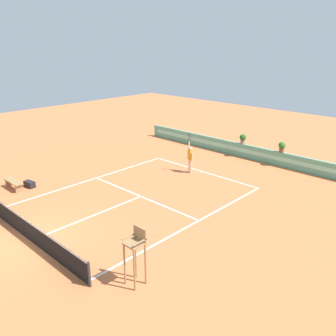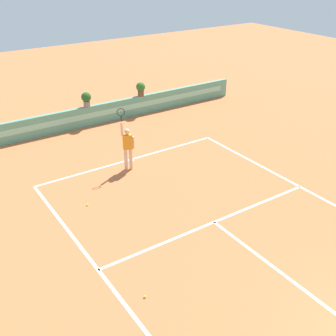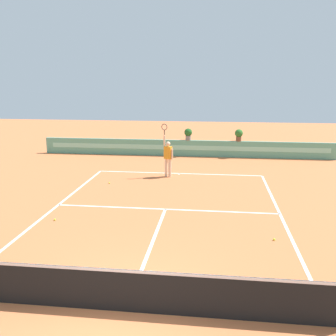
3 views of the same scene
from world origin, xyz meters
The scene contains 8 objects.
ground_plane centered at (0.00, 6.00, 0.00)m, with size 60.00×60.00×0.00m, color #C66B3D.
court_lines centered at (0.00, 6.72, 0.00)m, with size 8.32×11.94×0.01m.
back_wall_barrier centered at (0.00, 16.39, 0.50)m, with size 18.00×0.21×1.00m.
tennis_player centered at (-0.49, 11.19, 1.05)m, with size 0.59×0.33×2.58m.
tennis_ball_mid_court centered at (-3.57, 4.80, 0.03)m, with size 0.07×0.07×0.07m, color #CCE033.
tennis_ball_by_sideline centered at (-3.00, 9.60, 0.03)m, with size 0.07×0.07×0.07m, color #CCE033.
potted_plant_centre centered at (0.11, 16.39, 1.41)m, with size 0.48×0.48×0.72m.
potted_plant_right centered at (3.17, 16.39, 1.41)m, with size 0.48×0.48×0.72m.
Camera 2 is at (-7.49, -2.13, 7.87)m, focal length 45.01 mm.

